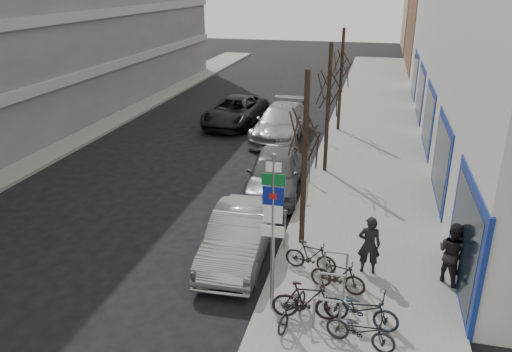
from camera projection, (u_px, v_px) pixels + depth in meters
The scene contains 25 objects.
ground at pixel (182, 299), 13.01m from camera, with size 120.00×120.00×0.00m, color black.
sidewalk_east at pixel (370, 175), 21.04m from camera, with size 5.00×70.00×0.15m, color slate.
sidewalk_west at pixel (47, 148), 24.44m from camera, with size 3.00×70.00×0.15m, color slate.
brick_building_far at pixel (479, 25), 44.86m from camera, with size 12.00×14.00×8.00m, color brown.
tan_building_far at pixel (463, 10), 58.13m from camera, with size 13.00×12.00×9.00m, color #937A5B.
highway_sign_pole at pixel (273, 225), 11.57m from camera, with size 0.55×0.10×4.20m.
bike_rack at pixel (332, 284), 12.47m from camera, with size 0.66×2.26×0.83m.
tree_near at pixel (306, 119), 14.10m from camera, with size 1.80×1.80×5.50m.
tree_mid at pixel (330, 78), 19.98m from camera, with size 1.80×1.80×5.50m.
tree_far at pixel (342, 56), 25.85m from camera, with size 1.80×1.80×5.50m.
meter_front at pixel (285, 225), 14.91m from camera, with size 0.10×0.08×1.27m.
meter_mid at pixel (310, 164), 19.89m from camera, with size 0.10×0.08×1.27m.
meter_back at pixel (325, 127), 24.86m from camera, with size 0.10×0.08×1.27m.
bike_near_left at pixel (293, 305), 11.74m from camera, with size 0.46×1.54×0.94m, color black.
bike_near_right at pixel (307, 300), 11.84m from camera, with size 0.50×1.69×1.03m, color black.
bike_mid_curb at pixel (361, 306), 11.60m from camera, with size 0.54×1.79×1.09m, color black.
bike_mid_inner at pixel (311, 256), 13.85m from camera, with size 0.45×1.50×0.91m, color black.
bike_far_curb at pixel (361, 328), 10.97m from camera, with size 0.48×1.58×0.96m, color black.
bike_far_inner at pixel (338, 276), 12.93m from camera, with size 0.44×1.49×0.91m, color black.
parked_car_front at pixel (239, 236), 14.65m from camera, with size 1.60×4.58×1.51m, color #96979B.
parked_car_mid at pixel (275, 172), 19.24m from camera, with size 1.98×4.93×1.68m, color #515156.
parked_car_back at pixel (281, 122), 25.96m from camera, with size 2.38×5.86×1.70m, color #9F9EA3.
lane_car at pixel (235, 111), 28.46m from camera, with size 2.59×5.63×1.56m, color black.
pedestrian_near at pixel (369, 245), 13.65m from camera, with size 0.62×0.41×1.70m, color black.
pedestrian_far at pixel (452, 252), 13.22m from camera, with size 0.65×0.44×1.76m, color black.
Camera 1 is at (4.46, -10.16, 7.75)m, focal length 35.00 mm.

